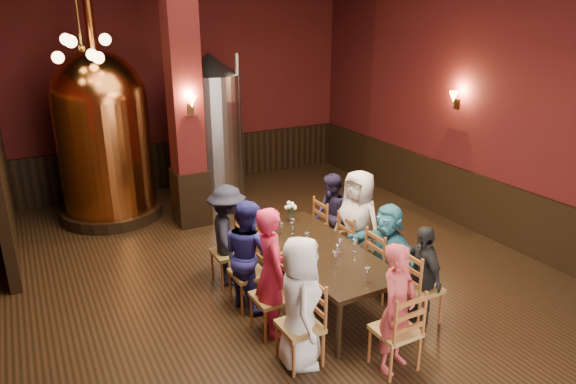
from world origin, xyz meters
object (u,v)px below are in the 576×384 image
steel_vessel (212,129)px  rose_vase (291,208)px  copper_kettle (104,135)px  person_2 (248,254)px  person_0 (300,303)px  person_1 (271,272)px  dining_table (319,253)px

steel_vessel → rose_vase: size_ratio=9.63×
copper_kettle → person_2: bearing=-75.8°
copper_kettle → rose_vase: size_ratio=14.17×
person_0 → person_2: size_ratio=1.02×
person_0 → steel_vessel: 5.46m
person_1 → steel_vessel: steel_vessel is taller
person_1 → copper_kettle: 4.83m
dining_table → rose_vase: (0.12, 0.96, 0.26)m
person_2 → steel_vessel: 4.18m
dining_table → person_0: size_ratio=1.62×
person_1 → rose_vase: 1.63m
person_0 → copper_kettle: size_ratio=0.35×
person_0 → steel_vessel: steel_vessel is taller
person_1 → person_2: (-0.01, 0.66, -0.07)m
dining_table → person_1: (-0.85, -0.34, 0.10)m
person_0 → rose_vase: person_0 is taller
person_0 → copper_kettle: (-1.02, 5.33, 0.82)m
dining_table → rose_vase: size_ratio=8.00×
copper_kettle → steel_vessel: 2.03m
dining_table → person_2: 0.91m
person_1 → copper_kettle: (-1.02, 4.66, 0.77)m
copper_kettle → rose_vase: (1.98, -3.35, -0.61)m
person_0 → dining_table: bearing=-18.7°
person_1 → person_0: bearing=-170.3°
steel_vessel → person_1: bearing=-102.2°
person_2 → copper_kettle: 4.21m
steel_vessel → person_2: bearing=-104.3°
dining_table → person_0: 1.31m
person_0 → person_1: bearing=21.7°
rose_vase → person_1: bearing=-126.6°
person_1 → copper_kettle: copper_kettle is taller
copper_kettle → person_0: bearing=-79.1°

